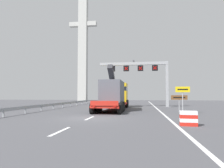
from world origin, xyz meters
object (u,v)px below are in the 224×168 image
at_px(crash_barrier_striped, 188,118).
at_px(heavy_haul_truck_red, 115,94).
at_px(exit_sign_yellow, 183,93).
at_px(bridge_pylon_distant, 83,38).
at_px(overhead_lane_gantry, 143,71).
at_px(tourist_info_sign_brown, 179,99).

bearing_deg(crash_barrier_striped, heavy_haul_truck_red, 114.36).
xyz_separation_m(exit_sign_yellow, bridge_pylon_distant, (-22.78, 42.70, 18.62)).
relative_size(overhead_lane_gantry, bridge_pylon_distant, 0.27).
bearing_deg(tourist_info_sign_brown, crash_barrier_striped, -97.28).
xyz_separation_m(overhead_lane_gantry, heavy_haul_truck_red, (-3.73, -5.02, -3.65)).
bearing_deg(heavy_haul_truck_red, exit_sign_yellow, -39.86).
bearing_deg(heavy_haul_truck_red, tourist_info_sign_brown, -26.95).
relative_size(overhead_lane_gantry, exit_sign_yellow, 4.07).
bearing_deg(bridge_pylon_distant, tourist_info_sign_brown, -60.44).
xyz_separation_m(tourist_info_sign_brown, bridge_pylon_distant, (-22.87, 40.32, 19.21)).
xyz_separation_m(overhead_lane_gantry, tourist_info_sign_brown, (3.81, -8.86, -4.22)).
height_order(overhead_lane_gantry, bridge_pylon_distant, bridge_pylon_distant).
relative_size(overhead_lane_gantry, crash_barrier_striped, 10.47).
bearing_deg(bridge_pylon_distant, overhead_lane_gantry, -58.79).
distance_m(overhead_lane_gantry, crash_barrier_striped, 19.72).
bearing_deg(bridge_pylon_distant, heavy_haul_truck_red, -67.21).
height_order(heavy_haul_truck_red, exit_sign_yellow, heavy_haul_truck_red).
height_order(exit_sign_yellow, crash_barrier_striped, exit_sign_yellow).
bearing_deg(exit_sign_yellow, heavy_haul_truck_red, 140.14).
relative_size(heavy_haul_truck_red, tourist_info_sign_brown, 7.66).
relative_size(heavy_haul_truck_red, exit_sign_yellow, 5.25).
bearing_deg(bridge_pylon_distant, exit_sign_yellow, -61.93).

